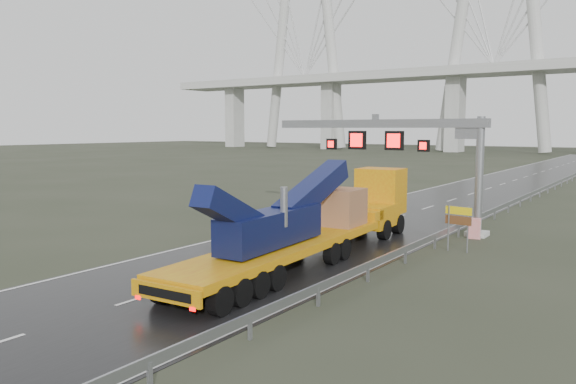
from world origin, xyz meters
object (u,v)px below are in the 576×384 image
Objects in this scene: heavy_haul_truck at (327,218)px; exit_sign_pair at (458,220)px; sign_gantry at (405,142)px; striped_barrier at (474,228)px.

exit_sign_pair is at bearing 33.59° from heavy_haul_truck.
sign_gantry is 12.19× the size of striped_barrier.
heavy_haul_truck reaches higher than exit_sign_pair.
exit_sign_pair is 4.26m from striped_barrier.
sign_gantry is at bearing 156.95° from striped_barrier.
striped_barrier is at bearing 54.38° from heavy_haul_truck.
sign_gantry is 6.09× the size of exit_sign_pair.
sign_gantry is at bearing 84.64° from heavy_haul_truck.
sign_gantry is 7.06m from striped_barrier.
sign_gantry is at bearing 142.03° from exit_sign_pair.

